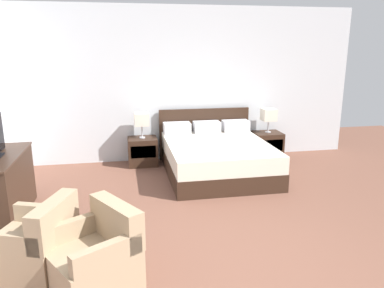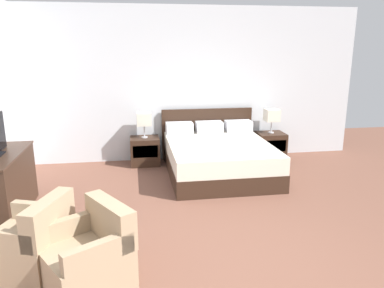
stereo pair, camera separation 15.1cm
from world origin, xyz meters
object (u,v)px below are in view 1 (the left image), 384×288
Objects in this scene: table_lamp_right at (269,115)px; table_lamp_left at (142,120)px; nightstand_right at (267,145)px; bed at (216,156)px; armchair_companion at (96,259)px; nightstand_left at (143,151)px; dresser at (0,187)px; armchair_by_window at (34,247)px.

table_lamp_left is at bearing 180.00° from table_lamp_right.
table_lamp_right is (0.00, 0.00, 0.59)m from nightstand_right.
nightstand_right is at bearing -90.00° from table_lamp_right.
armchair_companion is (-1.84, -2.85, -0.02)m from bed.
table_lamp_left is at bearing 179.97° from nightstand_right.
nightstand_left is 0.59m from table_lamp_left.
table_lamp_left and table_lamp_right have the same top height.
table_lamp_left is at bearing 149.15° from bed.
table_lamp_right is 0.49× the size of armchair_companion.
armchair_companion is at bearing -100.01° from table_lamp_left.
table_lamp_left is (-2.41, 0.00, 0.59)m from nightstand_right.
dresser reaches higher than armchair_companion.
armchair_companion reaches higher than nightstand_left.
dresser is (-1.88, -1.90, -0.42)m from table_lamp_left.
dresser reaches higher than armchair_by_window.
nightstand_left is 2.41m from nightstand_right.
nightstand_right is 4.87m from armchair_by_window.
bed reaches higher than armchair_by_window.
bed is 1.51m from table_lamp_right.
table_lamp_left reaches higher than nightstand_right.
dresser is at bearing 126.71° from armchair_companion.
armchair_companion is (-0.63, -3.57, 0.03)m from nightstand_left.
dresser is at bearing -156.15° from table_lamp_right.
nightstand_right is at bearing 23.83° from dresser.
bed reaches higher than nightstand_left.
nightstand_left is 1.14× the size of table_lamp_left.
table_lamp_left is at bearing 90.00° from nightstand_left.
table_lamp_left is 3.67m from armchair_companion.
dresser is 1.41× the size of armchair_companion.
dresser is (-4.29, -1.90, -0.42)m from table_lamp_right.
nightstand_right is (1.21, 0.72, -0.05)m from bed.
nightstand_right is 4.69m from dresser.
table_lamp_right is at bearing 41.93° from armchair_by_window.
armchair_by_window is (-2.42, -2.53, -0.02)m from bed.
armchair_by_window reaches higher than nightstand_left.
table_lamp_left reaches higher than dresser.
armchair_by_window is (0.67, -1.36, -0.14)m from dresser.
armchair_companion is (-3.04, -3.57, -0.56)m from table_lamp_right.
table_lamp_left is 0.35× the size of dresser.
armchair_by_window is at bearing -133.65° from bed.
bed is 3.39m from armchair_companion.
armchair_companion is (-3.04, -3.57, 0.03)m from nightstand_right.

